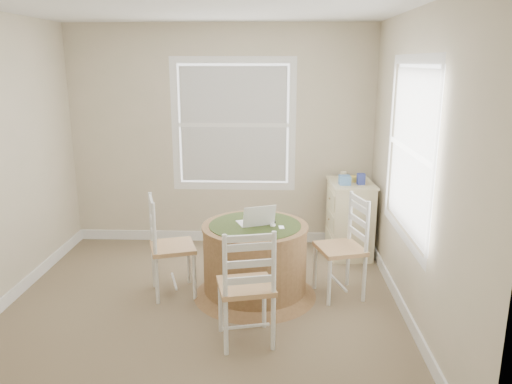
{
  "coord_description": "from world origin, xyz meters",
  "views": [
    {
      "loc": [
        0.65,
        -4.06,
        2.17
      ],
      "look_at": [
        0.47,
        0.45,
        0.99
      ],
      "focal_mm": 35.0,
      "sensor_mm": 36.0,
      "label": 1
    }
  ],
  "objects_px": {
    "chair_left": "(173,247)",
    "chair_right": "(340,248)",
    "corner_chest": "(349,218)",
    "round_table": "(255,257)",
    "laptop": "(256,221)",
    "chair_near": "(246,286)"
  },
  "relations": [
    {
      "from": "chair_left",
      "to": "chair_right",
      "type": "xyz_separation_m",
      "value": [
        1.58,
        0.02,
        0.0
      ]
    },
    {
      "from": "chair_left",
      "to": "chair_right",
      "type": "distance_m",
      "value": 1.58
    },
    {
      "from": "chair_right",
      "to": "corner_chest",
      "type": "xyz_separation_m",
      "value": [
        0.24,
        1.06,
        -0.04
      ]
    },
    {
      "from": "round_table",
      "to": "laptop",
      "type": "xyz_separation_m",
      "value": [
        0.01,
        0.02,
        0.35
      ]
    },
    {
      "from": "round_table",
      "to": "laptop",
      "type": "relative_size",
      "value": 3.04
    },
    {
      "from": "round_table",
      "to": "chair_left",
      "type": "relative_size",
      "value": 1.23
    },
    {
      "from": "chair_right",
      "to": "corner_chest",
      "type": "relative_size",
      "value": 1.11
    },
    {
      "from": "chair_right",
      "to": "corner_chest",
      "type": "distance_m",
      "value": 1.09
    },
    {
      "from": "chair_near",
      "to": "corner_chest",
      "type": "bearing_deg",
      "value": -132.45
    },
    {
      "from": "round_table",
      "to": "chair_near",
      "type": "bearing_deg",
      "value": -99.53
    },
    {
      "from": "chair_right",
      "to": "laptop",
      "type": "xyz_separation_m",
      "value": [
        -0.79,
        -0.01,
        0.26
      ]
    },
    {
      "from": "round_table",
      "to": "chair_right",
      "type": "relative_size",
      "value": 1.23
    },
    {
      "from": "chair_near",
      "to": "laptop",
      "type": "height_order",
      "value": "chair_near"
    },
    {
      "from": "round_table",
      "to": "corner_chest",
      "type": "bearing_deg",
      "value": 39.71
    },
    {
      "from": "laptop",
      "to": "round_table",
      "type": "bearing_deg",
      "value": 51.03
    },
    {
      "from": "chair_left",
      "to": "chair_near",
      "type": "xyz_separation_m",
      "value": [
        0.74,
        -0.82,
        0.0
      ]
    },
    {
      "from": "chair_near",
      "to": "chair_left",
      "type": "bearing_deg",
      "value": -60.82
    },
    {
      "from": "chair_right",
      "to": "chair_left",
      "type": "bearing_deg",
      "value": -105.42
    },
    {
      "from": "chair_left",
      "to": "chair_near",
      "type": "height_order",
      "value": "same"
    },
    {
      "from": "chair_near",
      "to": "chair_right",
      "type": "xyz_separation_m",
      "value": [
        0.83,
        0.84,
        0.0
      ]
    },
    {
      "from": "round_table",
      "to": "corner_chest",
      "type": "relative_size",
      "value": 1.36
    },
    {
      "from": "chair_right",
      "to": "corner_chest",
      "type": "bearing_deg",
      "value": 151.08
    }
  ]
}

